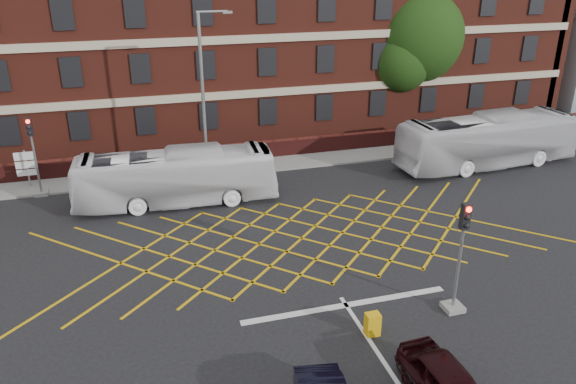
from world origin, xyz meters
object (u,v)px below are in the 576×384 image
object	(u,v)px
bus_left	(176,177)
deciduous_tree	(415,43)
bus_right	(487,141)
street_lamp	(206,127)
traffic_light_far	(36,164)
direction_signs	(26,165)
traffic_light_near	(458,268)
utility_cabinet	(372,324)

from	to	relation	value
bus_left	deciduous_tree	bearing A→B (deg)	-58.48
bus_left	bus_right	bearing A→B (deg)	-85.68
street_lamp	deciduous_tree	bearing A→B (deg)	24.73
traffic_light_far	direction_signs	world-z (taller)	traffic_light_far
bus_left	traffic_light_near	size ratio (longest dim) A/B	2.41
deciduous_tree	direction_signs	distance (m)	27.03
traffic_light_far	street_lamp	size ratio (longest dim) A/B	0.46
bus_right	bus_left	bearing A→B (deg)	87.56
bus_left	direction_signs	bearing A→B (deg)	64.24
bus_left	traffic_light_near	distance (m)	15.17
bus_right	traffic_light_far	size ratio (longest dim) A/B	2.67
bus_left	street_lamp	world-z (taller)	street_lamp
bus_right	street_lamp	world-z (taller)	street_lamp
utility_cabinet	street_lamp	bearing A→B (deg)	101.93
deciduous_tree	traffic_light_near	xyz separation A→B (m)	(-9.70, -22.33, -4.23)
deciduous_tree	utility_cabinet	world-z (taller)	deciduous_tree
traffic_light_far	bus_left	bearing A→B (deg)	-24.09
traffic_light_far	utility_cabinet	distance (m)	20.20
deciduous_tree	street_lamp	distance (m)	18.23
traffic_light_far	street_lamp	bearing A→B (deg)	-4.81
direction_signs	utility_cabinet	distance (m)	21.49
bus_right	traffic_light_near	xyz separation A→B (m)	(-9.94, -12.79, 0.17)
bus_left	bus_right	xyz separation A→B (m)	(18.62, 0.35, 0.16)
street_lamp	utility_cabinet	size ratio (longest dim) A/B	11.30
bus_right	street_lamp	bearing A→B (deg)	79.60
street_lamp	traffic_light_far	bearing A→B (deg)	175.19
direction_signs	street_lamp	bearing A→B (deg)	-11.01
deciduous_tree	traffic_light_far	distance (m)	26.57
bus_left	deciduous_tree	distance (m)	21.37
bus_right	utility_cabinet	xyz separation A→B (m)	(-13.38, -13.29, -1.18)
traffic_light_near	traffic_light_far	bearing A→B (deg)	135.18
traffic_light_far	direction_signs	distance (m)	1.37
bus_right	traffic_light_far	world-z (taller)	traffic_light_far
bus_left	street_lamp	size ratio (longest dim) A/B	1.10
bus_left	traffic_light_far	distance (m)	7.63
traffic_light_near	utility_cabinet	world-z (taller)	traffic_light_near
traffic_light_far	direction_signs	xyz separation A→B (m)	(-0.69, 1.12, -0.39)
bus_right	deciduous_tree	distance (m)	10.51
traffic_light_far	deciduous_tree	bearing A→B (deg)	14.99
deciduous_tree	bus_left	bearing A→B (deg)	-151.71
traffic_light_near	direction_signs	size ratio (longest dim) A/B	1.94
bus_left	utility_cabinet	world-z (taller)	bus_left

